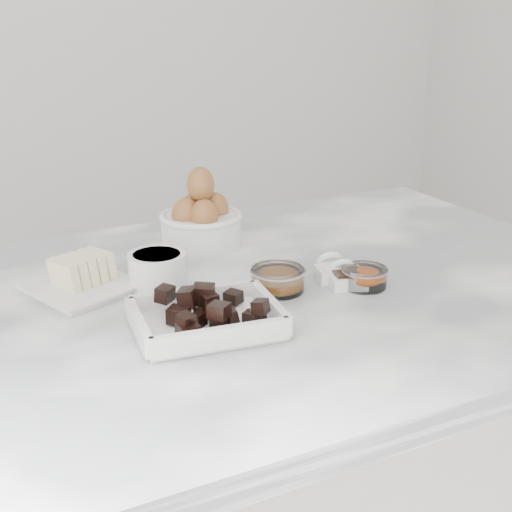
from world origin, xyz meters
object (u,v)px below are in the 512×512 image
Objects in this scene: butter_plate at (80,279)px; salt_spoon at (333,270)px; chocolate_dish at (206,315)px; honey_bowl at (278,279)px; zest_bowl at (364,276)px; sugar_ramekin at (157,269)px; vanilla_spoon at (345,277)px; egg_bowl at (201,220)px.

salt_spoon is (0.37, -0.12, -0.01)m from butter_plate.
butter_plate is 2.35× the size of salt_spoon.
chocolate_dish is 0.17m from honey_bowl.
salt_spoon is at bearing 2.87° from honey_bowl.
zest_bowl is 0.94× the size of salt_spoon.
chocolate_dish is 2.71× the size of salt_spoon.
zest_bowl is at bearing -65.58° from salt_spoon.
chocolate_dish is 2.88× the size of zest_bowl.
salt_spoon is (-0.02, 0.05, -0.00)m from zest_bowl.
sugar_ramekin is at bearing -14.34° from butter_plate.
sugar_ramekin is 0.29m from vanilla_spoon.
egg_bowl is 0.31m from vanilla_spoon.
chocolate_dish reaches higher than honey_bowl.
sugar_ramekin is at bearing 92.19° from chocolate_dish.
butter_plate reaches higher than chocolate_dish.
vanilla_spoon is (0.26, -0.13, -0.02)m from sugar_ramekin.
egg_bowl is at bearing 116.96° from salt_spoon.
sugar_ramekin is 0.20m from egg_bowl.
butter_plate is 1.22× the size of egg_bowl.
chocolate_dish is at bearing -168.85° from vanilla_spoon.
vanilla_spoon is at bearing -87.53° from salt_spoon.
salt_spoon is at bearing 92.47° from vanilla_spoon.
zest_bowl is at bearing -20.21° from honey_bowl.
egg_bowl reaches higher than sugar_ramekin.
sugar_ramekin reaches higher than vanilla_spoon.
salt_spoon is (0.12, -0.24, -0.03)m from egg_bowl.
salt_spoon reaches higher than honey_bowl.
sugar_ramekin is at bearing 160.32° from salt_spoon.
salt_spoon reaches higher than vanilla_spoon.
chocolate_dish is at bearing -173.66° from zest_bowl.
chocolate_dish is 2.48× the size of honey_bowl.
zest_bowl is (0.13, -0.05, -0.00)m from honey_bowl.
chocolate_dish is at bearing -152.85° from honey_bowl.
chocolate_dish is 1.41× the size of egg_bowl.
vanilla_spoon is (0.26, 0.05, -0.01)m from chocolate_dish.
honey_bowl is at bearing -31.96° from sugar_ramekin.
sugar_ramekin is (-0.01, 0.18, 0.01)m from chocolate_dish.
chocolate_dish is 0.26m from vanilla_spoon.
egg_bowl is at bearing 114.43° from vanilla_spoon.
chocolate_dish is at bearing -161.99° from salt_spoon.
egg_bowl is 2.02× the size of vanilla_spoon.
egg_bowl reaches higher than zest_bowl.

